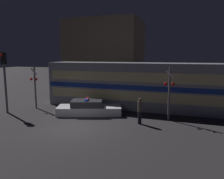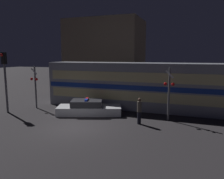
{
  "view_description": "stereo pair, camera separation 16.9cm",
  "coord_description": "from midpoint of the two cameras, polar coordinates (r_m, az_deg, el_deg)",
  "views": [
    {
      "loc": [
        6.56,
        -11.62,
        4.48
      ],
      "look_at": [
        0.71,
        4.93,
        1.74
      ],
      "focal_mm": 35.0,
      "sensor_mm": 36.0,
      "label": 1
    },
    {
      "loc": [
        6.72,
        -11.56,
        4.48
      ],
      "look_at": [
        0.71,
        4.93,
        1.74
      ],
      "focal_mm": 35.0,
      "sensor_mm": 36.0,
      "label": 2
    }
  ],
  "objects": [
    {
      "name": "ground_plane",
      "position": [
        14.09,
        -9.43,
        -9.8
      ],
      "size": [
        120.0,
        120.0,
        0.0
      ],
      "primitive_type": "plane",
      "color": "#262326"
    },
    {
      "name": "train",
      "position": [
        18.96,
        5.57,
        1.12
      ],
      "size": [
        14.91,
        2.93,
        3.88
      ],
      "color": "gray",
      "rests_on": "ground_plane"
    },
    {
      "name": "police_car",
      "position": [
        16.98,
        -5.82,
        -4.92
      ],
      "size": [
        5.15,
        3.3,
        1.22
      ],
      "rotation": [
        0.0,
        0.0,
        0.35
      ],
      "color": "silver",
      "rests_on": "ground_plane"
    },
    {
      "name": "pedestrian",
      "position": [
        14.5,
        7.47,
        -5.53
      ],
      "size": [
        0.29,
        0.29,
        1.74
      ],
      "color": "black",
      "rests_on": "ground_plane"
    },
    {
      "name": "crossing_signal_near",
      "position": [
        15.43,
        14.95,
        -0.47
      ],
      "size": [
        0.73,
        0.32,
        3.68
      ],
      "color": "slate",
      "rests_on": "ground_plane"
    },
    {
      "name": "crossing_signal_far",
      "position": [
        19.61,
        -19.2,
        1.16
      ],
      "size": [
        0.73,
        0.32,
        3.6
      ],
      "color": "slate",
      "rests_on": "ground_plane"
    },
    {
      "name": "traffic_light_corner",
      "position": [
        18.86,
        -25.95,
        3.63
      ],
      "size": [
        0.3,
        0.46,
        4.73
      ],
      "color": "slate",
      "rests_on": "ground_plane"
    },
    {
      "name": "building_left",
      "position": [
        28.35,
        -1.56,
        8.77
      ],
      "size": [
        9.14,
        6.13,
        8.88
      ],
      "color": "brown",
      "rests_on": "ground_plane"
    }
  ]
}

